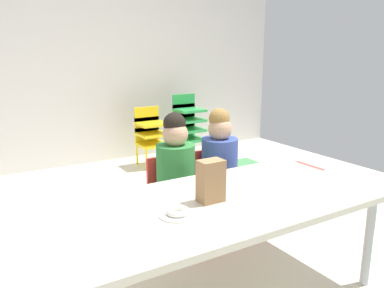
{
  "coord_description": "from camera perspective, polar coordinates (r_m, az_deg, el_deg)",
  "views": [
    {
      "loc": [
        -1.02,
        -2.13,
        1.32
      ],
      "look_at": [
        0.07,
        -0.32,
        0.81
      ],
      "focal_mm": 36.37,
      "sensor_mm": 36.0,
      "label": 1
    }
  ],
  "objects": [
    {
      "name": "seated_child_middle_seat",
      "position": [
        2.8,
        3.95,
        -2.26
      ],
      "size": [
        0.32,
        0.32,
        0.92
      ],
      "color": "red",
      "rests_on": "ground_plane"
    },
    {
      "name": "ground_plane",
      "position": [
        2.71,
        -4.92,
        -15.83
      ],
      "size": [
        5.84,
        4.8,
        0.02
      ],
      "color": "silver"
    },
    {
      "name": "seated_child_near_camera",
      "position": [
        2.62,
        -2.5,
        -3.37
      ],
      "size": [
        0.32,
        0.32,
        0.92
      ],
      "color": "red",
      "rests_on": "ground_plane"
    },
    {
      "name": "paper_plate_near_edge",
      "position": [
        1.86,
        -2.14,
        -10.34
      ],
      "size": [
        0.18,
        0.18,
        0.01
      ],
      "primitive_type": "cylinder",
      "color": "white",
      "rests_on": "craft_table"
    },
    {
      "name": "donut_powdered_on_plate",
      "position": [
        1.86,
        -2.15,
        -9.81
      ],
      "size": [
        0.11,
        0.11,
        0.03
      ],
      "primitive_type": "torus",
      "color": "white",
      "rests_on": "craft_table"
    },
    {
      "name": "kid_chair_green_stack",
      "position": [
        4.75,
        -0.62,
        3.1
      ],
      "size": [
        0.32,
        0.3,
        0.8
      ],
      "color": "green",
      "rests_on": "ground_plane"
    },
    {
      "name": "paper_bag_brown",
      "position": [
        1.99,
        2.78,
        -5.44
      ],
      "size": [
        0.13,
        0.09,
        0.22
      ],
      "primitive_type": "cube",
      "color": "#9E754C",
      "rests_on": "craft_table"
    },
    {
      "name": "kid_chair_yellow_stack",
      "position": [
        4.53,
        -6.09,
        1.73
      ],
      "size": [
        0.32,
        0.3,
        0.68
      ],
      "color": "yellow",
      "rests_on": "ground_plane"
    },
    {
      "name": "back_wall",
      "position": [
        4.64,
        -19.05,
        13.81
      ],
      "size": [
        5.84,
        0.1,
        2.79
      ],
      "primitive_type": "cube",
      "color": "beige",
      "rests_on": "ground_plane"
    },
    {
      "name": "craft_table",
      "position": [
        1.98,
        0.06,
        -10.15
      ],
      "size": [
        2.05,
        0.84,
        0.56
      ],
      "color": "beige",
      "rests_on": "ground_plane"
    }
  ]
}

